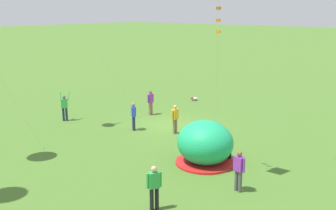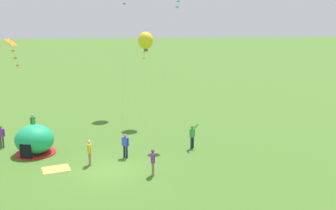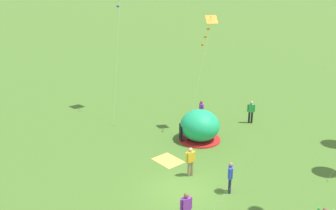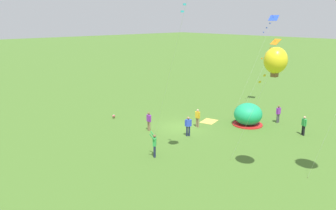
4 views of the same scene
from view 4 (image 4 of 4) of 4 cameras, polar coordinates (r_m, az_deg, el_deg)
The scene contains 13 objects.
ground_plane at distance 30.47m, azimuth 2.04°, elevation -3.88°, with size 300.00×300.00×0.00m, color #477028.
popup_tent at distance 31.75m, azimuth 13.75°, elevation -1.65°, with size 2.81×2.81×2.10m.
picnic_blanket at distance 32.40m, azimuth 7.16°, elevation -2.83°, with size 1.70×1.30×0.01m, color gold.
toddler_crawling at distance 33.62m, azimuth -9.44°, elevation -1.95°, with size 0.44×0.53×0.32m.
person_watching_sky at distance 27.99m, azimuth 3.54°, elevation -3.55°, with size 0.50×0.41×1.72m.
person_near_tent at distance 23.83m, azimuth -2.38°, elevation -6.80°, with size 0.70×0.70×1.89m.
person_center_field at distance 33.22m, azimuth 18.66°, elevation -1.34°, with size 0.58×0.31×1.72m.
person_with_toddler at distance 29.29m, azimuth -3.35°, elevation -2.70°, with size 0.25×0.59×1.72m.
person_strolling at distance 30.44m, azimuth 22.58°, elevation -3.17°, with size 0.40×0.53×1.72m.
person_far_back at distance 30.33m, azimuth 5.17°, elevation -2.12°, with size 0.24×0.59×1.72m.
kite_yellow at distance 19.69m, azimuth 18.23°, elevation 7.37°, with size 1.52×4.02×8.24m.
kite_orange at distance 31.05m, azimuth 17.78°, elevation 9.77°, with size 1.92×3.00×8.04m.
kite_blue at distance 38.45m, azimuth 17.67°, elevation 13.80°, with size 3.60×2.51×10.18m.
Camera 4 is at (20.28, 20.52, 9.80)m, focal length 35.00 mm.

